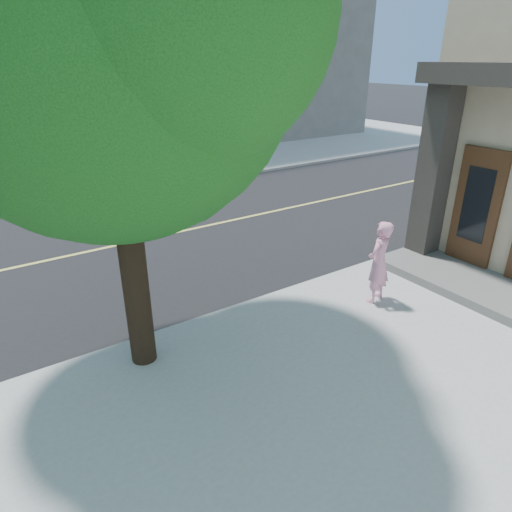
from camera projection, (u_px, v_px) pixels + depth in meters
sidewalk_ne at (177, 131)px, 29.46m from camera, size 29.00×25.00×0.12m
filler_ne at (173, 10)px, 27.23m from camera, size 18.00×16.00×14.00m
man_on_phone at (379, 262)px, 8.53m from camera, size 0.68×0.54×1.64m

